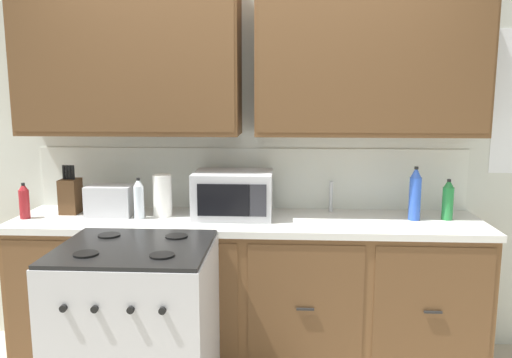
# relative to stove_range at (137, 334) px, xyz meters

# --- Properties ---
(wall_unit) EXTENTS (4.02, 0.40, 2.45)m
(wall_unit) POSITION_rel_stove_range_xyz_m (0.52, 0.83, 1.19)
(wall_unit) COLOR silver
(wall_unit) RESTS_ON ground_plane
(counter_run) EXTENTS (2.85, 0.64, 0.93)m
(counter_run) POSITION_rel_stove_range_xyz_m (0.52, 0.63, 0.01)
(counter_run) COLOR black
(counter_run) RESTS_ON ground_plane
(stove_range) EXTENTS (0.76, 0.68, 0.95)m
(stove_range) POSITION_rel_stove_range_xyz_m (0.00, 0.00, 0.00)
(stove_range) COLOR #B7B7BC
(stove_range) RESTS_ON ground_plane
(microwave) EXTENTS (0.48, 0.37, 0.28)m
(microwave) POSITION_rel_stove_range_xyz_m (0.43, 0.68, 0.60)
(microwave) COLOR #B7B7BC
(microwave) RESTS_ON counter_run
(toaster) EXTENTS (0.28, 0.18, 0.19)m
(toaster) POSITION_rel_stove_range_xyz_m (-0.34, 0.66, 0.56)
(toaster) COLOR #B7B7BC
(toaster) RESTS_ON counter_run
(knife_block) EXTENTS (0.11, 0.14, 0.31)m
(knife_block) POSITION_rel_stove_range_xyz_m (-0.62, 0.71, 0.58)
(knife_block) COLOR #52361E
(knife_block) RESTS_ON counter_run
(sink_faucet) EXTENTS (0.02, 0.02, 0.20)m
(sink_faucet) POSITION_rel_stove_range_xyz_m (1.04, 0.84, 0.56)
(sink_faucet) COLOR #B2B5BA
(sink_faucet) RESTS_ON counter_run
(paper_towel_roll) EXTENTS (0.12, 0.12, 0.26)m
(paper_towel_roll) POSITION_rel_stove_range_xyz_m (-0.01, 0.66, 0.59)
(paper_towel_roll) COLOR white
(paper_towel_roll) RESTS_ON counter_run
(bottle_clear) EXTENTS (0.06, 0.06, 0.25)m
(bottle_clear) POSITION_rel_stove_range_xyz_m (-0.14, 0.59, 0.58)
(bottle_clear) COLOR silver
(bottle_clear) RESTS_ON counter_run
(bottle_red) EXTENTS (0.06, 0.06, 0.22)m
(bottle_red) POSITION_rel_stove_range_xyz_m (-0.84, 0.55, 0.57)
(bottle_red) COLOR maroon
(bottle_red) RESTS_ON counter_run
(bottle_green) EXTENTS (0.07, 0.07, 0.25)m
(bottle_green) POSITION_rel_stove_range_xyz_m (1.73, 0.67, 0.58)
(bottle_green) COLOR #237A38
(bottle_green) RESTS_ON counter_run
(bottle_blue) EXTENTS (0.07, 0.07, 0.32)m
(bottle_blue) POSITION_rel_stove_range_xyz_m (1.53, 0.65, 0.62)
(bottle_blue) COLOR blue
(bottle_blue) RESTS_ON counter_run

